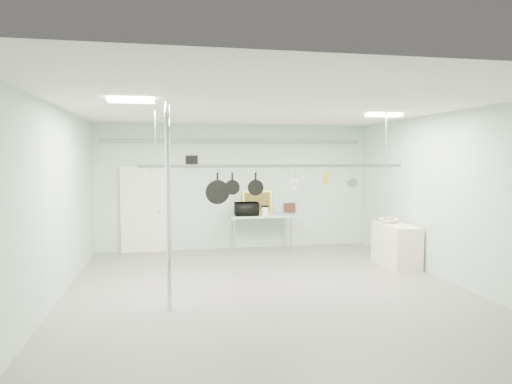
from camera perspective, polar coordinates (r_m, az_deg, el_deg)
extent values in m
plane|color=gray|center=(8.15, 1.59, -12.41)|extent=(8.00, 8.00, 0.00)
cube|color=silver|center=(7.85, 1.64, 10.50)|extent=(7.00, 8.00, 0.02)
cube|color=#9EBDAB|center=(11.75, -2.65, 0.67)|extent=(7.00, 0.02, 3.20)
cube|color=#9EBDAB|center=(9.25, 23.22, -0.65)|extent=(0.02, 8.00, 3.20)
cube|color=silver|center=(11.64, -13.88, -2.20)|extent=(1.10, 0.10, 2.20)
cube|color=black|center=(11.60, -8.04, 3.80)|extent=(0.30, 0.04, 0.30)
cylinder|color=gray|center=(11.65, -2.60, 6.30)|extent=(6.60, 0.07, 0.07)
cylinder|color=silver|center=(7.05, -10.89, -1.82)|extent=(0.08, 0.08, 3.20)
cube|color=#99B4A7|center=(11.54, 0.60, -2.98)|extent=(1.60, 0.70, 0.05)
cylinder|color=#B7B7BC|center=(11.21, -2.73, -5.53)|extent=(0.04, 0.04, 0.86)
cylinder|color=#B7B7BC|center=(11.76, -3.13, -5.07)|extent=(0.04, 0.04, 0.86)
cylinder|color=#B7B7BC|center=(11.51, 4.41, -5.28)|extent=(0.04, 0.04, 0.86)
cylinder|color=#B7B7BC|center=(12.04, 3.70, -4.85)|extent=(0.04, 0.04, 0.86)
cube|color=silver|center=(10.41, 17.11, -6.36)|extent=(0.60, 1.20, 0.90)
cube|color=#B7B7BC|center=(8.14, 2.54, 3.29)|extent=(4.80, 0.06, 0.06)
cylinder|color=#B7B7BC|center=(7.92, -12.48, 6.79)|extent=(0.02, 0.02, 0.94)
cylinder|color=#B7B7BC|center=(8.88, 15.93, 6.44)|extent=(0.02, 0.02, 0.94)
cube|color=white|center=(6.88, -15.32, 10.98)|extent=(0.65, 0.30, 0.05)
cube|color=white|center=(9.22, 15.70, 9.23)|extent=(0.65, 0.30, 0.05)
imported|color=black|center=(11.40, -1.19, -2.12)|extent=(0.60, 0.42, 0.33)
cylinder|color=white|center=(11.36, 1.10, -2.42)|extent=(0.24, 0.24, 0.22)
cube|color=gold|center=(11.79, 0.16, -1.29)|extent=(0.79, 0.17, 0.58)
cube|color=#381B13|center=(12.01, 4.24, -1.99)|extent=(0.30, 0.10, 0.25)
imported|color=silver|center=(10.56, 16.27, -3.45)|extent=(0.50, 0.50, 0.10)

